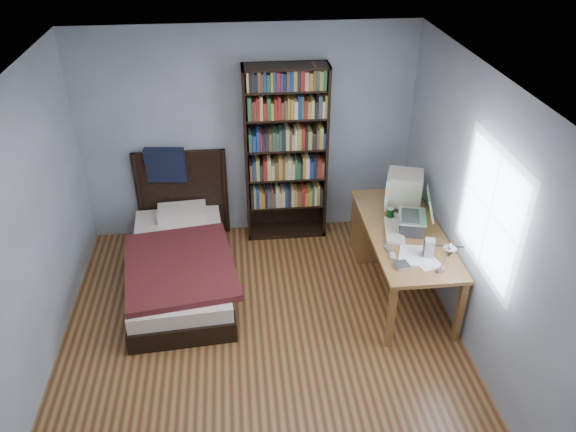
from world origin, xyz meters
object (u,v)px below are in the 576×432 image
at_px(speaker, 429,248).
at_px(soda_can, 390,214).
at_px(laptop, 414,221).
at_px(crt_monitor, 403,189).
at_px(desk, 389,230).
at_px(bed, 180,259).
at_px(desk_lamp, 448,254).
at_px(bookshelf, 286,155).
at_px(keyboard, 394,231).

relative_size(speaker, soda_can, 1.41).
relative_size(laptop, speaker, 2.39).
relative_size(crt_monitor, laptop, 1.09).
height_order(desk, crt_monitor, crt_monitor).
bearing_deg(soda_can, bed, 175.34).
height_order(desk_lamp, speaker, desk_lamp).
relative_size(desk_lamp, soda_can, 4.24).
xyz_separation_m(desk_lamp, bookshelf, (-1.10, 2.24, -0.12)).
height_order(crt_monitor, bookshelf, bookshelf).
bearing_deg(desk, speaker, -84.52).
bearing_deg(desk, bed, -177.71).
distance_m(laptop, desk_lamp, 1.07).
relative_size(desk_lamp, bookshelf, 0.26).
distance_m(desk, laptop, 0.67).
bearing_deg(desk_lamp, bed, 148.29).
bearing_deg(laptop, bed, 170.12).
relative_size(keyboard, speaker, 2.58).
bearing_deg(bed, desk_lamp, -31.71).
relative_size(desk, keyboard, 3.77).
bearing_deg(desk, bookshelf, 146.73).
height_order(speaker, soda_can, speaker).
xyz_separation_m(desk_lamp, keyboard, (-0.13, 1.01, -0.42)).
distance_m(desk, bookshelf, 1.44).
bearing_deg(laptop, bookshelf, 133.49).
distance_m(crt_monitor, laptop, 0.46).
height_order(keyboard, bookshelf, bookshelf).
distance_m(keyboard, bed, 2.29).
relative_size(desk_lamp, speaker, 3.01).
height_order(desk, bed, bed).
distance_m(desk_lamp, bookshelf, 2.50).
relative_size(laptop, soda_can, 3.37).
distance_m(desk, keyboard, 0.62).
xyz_separation_m(laptop, bookshelf, (-1.16, 1.22, 0.20)).
distance_m(laptop, speaker, 0.44).
xyz_separation_m(desk_lamp, soda_can, (-0.12, 1.26, -0.37)).
distance_m(desk, desk_lamp, 1.70).
relative_size(crt_monitor, keyboard, 1.01).
height_order(laptop, bed, bed).
distance_m(crt_monitor, bed, 2.49).
distance_m(desk, soda_can, 0.47).
xyz_separation_m(crt_monitor, bookshelf, (-1.16, 0.78, 0.08)).
xyz_separation_m(keyboard, bookshelf, (-0.97, 1.23, 0.30)).
bearing_deg(crt_monitor, soda_can, -130.27).
relative_size(crt_monitor, bed, 0.22).
xyz_separation_m(desk, laptop, (0.07, -0.51, 0.43)).
xyz_separation_m(crt_monitor, bed, (-2.39, -0.03, -0.72)).
bearing_deg(desk_lamp, bookshelf, 116.13).
distance_m(soda_can, bookshelf, 1.42).
bearing_deg(desk, desk_lamp, -89.45).
xyz_separation_m(keyboard, soda_can, (0.02, 0.24, 0.05)).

